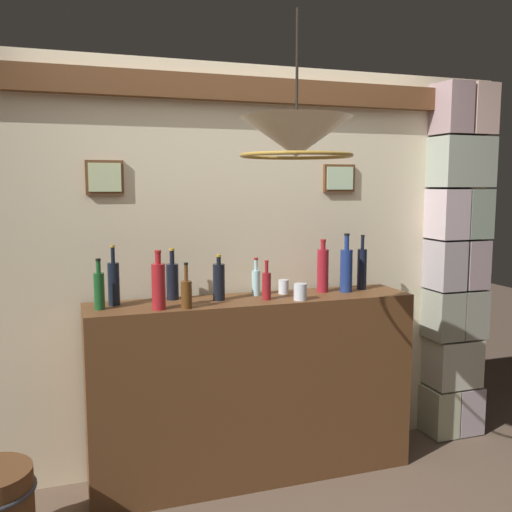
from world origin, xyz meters
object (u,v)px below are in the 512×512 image
(glass_tumbler_highball, at_px, (284,287))
(liquor_bottle_tequila, at_px, (362,268))
(liquor_bottle_mezcal, at_px, (114,283))
(glass_tumbler_rocks, at_px, (300,292))
(liquor_bottle_port, at_px, (159,285))
(liquor_bottle_scotch, at_px, (186,293))
(liquor_bottle_bourbon, at_px, (323,270))
(pendant_lamp, at_px, (296,139))
(liquor_bottle_sherry, at_px, (267,285))
(liquor_bottle_vodka, at_px, (256,281))
(liquor_bottle_brandy, at_px, (346,269))
(liquor_bottle_rye, at_px, (99,289))
(liquor_bottle_vermouth, at_px, (172,280))
(liquor_bottle_rum, at_px, (219,281))

(glass_tumbler_highball, bearing_deg, liquor_bottle_tequila, -2.25)
(liquor_bottle_mezcal, bearing_deg, glass_tumbler_rocks, -11.19)
(liquor_bottle_port, relative_size, glass_tumbler_rocks, 3.29)
(liquor_bottle_port, distance_m, liquor_bottle_scotch, 0.15)
(liquor_bottle_bourbon, height_order, pendant_lamp, pendant_lamp)
(liquor_bottle_tequila, xyz_separation_m, glass_tumbler_highball, (-0.51, 0.02, -0.09))
(liquor_bottle_sherry, height_order, glass_tumbler_highball, liquor_bottle_sherry)
(glass_tumbler_rocks, bearing_deg, liquor_bottle_vodka, 131.89)
(glass_tumbler_highball, relative_size, pendant_lamp, 0.14)
(liquor_bottle_scotch, bearing_deg, glass_tumbler_highball, 18.90)
(liquor_bottle_tequila, relative_size, liquor_bottle_brandy, 0.96)
(liquor_bottle_tequila, relative_size, liquor_bottle_rye, 1.27)
(liquor_bottle_rye, distance_m, liquor_bottle_mezcal, 0.12)
(glass_tumbler_highball, bearing_deg, liquor_bottle_vodka, 178.40)
(liquor_bottle_rye, relative_size, liquor_bottle_brandy, 0.75)
(liquor_bottle_rye, bearing_deg, pendant_lamp, -43.28)
(liquor_bottle_brandy, bearing_deg, liquor_bottle_port, -173.41)
(liquor_bottle_scotch, distance_m, liquor_bottle_bourbon, 0.90)
(glass_tumbler_highball, bearing_deg, liquor_bottle_vermouth, 176.37)
(glass_tumbler_rocks, bearing_deg, pendant_lamp, -115.02)
(glass_tumbler_rocks, bearing_deg, liquor_bottle_bourbon, 39.57)
(liquor_bottle_mezcal, xyz_separation_m, glass_tumbler_rocks, (1.00, -0.20, -0.08))
(liquor_bottle_bourbon, xyz_separation_m, liquor_bottle_vermouth, (-0.90, 0.06, -0.03))
(liquor_bottle_brandy, relative_size, liquor_bottle_rum, 1.37)
(liquor_bottle_port, distance_m, glass_tumbler_highball, 0.80)
(liquor_bottle_rye, distance_m, liquor_bottle_brandy, 1.44)
(liquor_bottle_bourbon, bearing_deg, glass_tumbler_highball, 175.09)
(liquor_bottle_rye, relative_size, liquor_bottle_vodka, 1.20)
(pendant_lamp, bearing_deg, liquor_bottle_bourbon, 57.53)
(liquor_bottle_mezcal, bearing_deg, liquor_bottle_port, -41.23)
(liquor_bottle_bourbon, xyz_separation_m, glass_tumbler_rocks, (-0.23, -0.19, -0.09))
(liquor_bottle_bourbon, distance_m, liquor_bottle_mezcal, 1.23)
(liquor_bottle_brandy, xyz_separation_m, glass_tumbler_rocks, (-0.36, -0.15, -0.09))
(liquor_bottle_bourbon, xyz_separation_m, pendant_lamp, (-0.52, -0.82, 0.70))
(liquor_bottle_vermouth, bearing_deg, liquor_bottle_port, -116.07)
(liquor_bottle_sherry, bearing_deg, liquor_bottle_vermouth, 160.75)
(liquor_bottle_sherry, bearing_deg, glass_tumbler_rocks, -23.11)
(liquor_bottle_mezcal, bearing_deg, liquor_bottle_bourbon, -0.53)
(liquor_bottle_brandy, relative_size, glass_tumbler_highball, 4.24)
(liquor_bottle_rye, relative_size, glass_tumbler_highball, 3.20)
(glass_tumbler_highball, bearing_deg, liquor_bottle_sherry, -139.41)
(glass_tumbler_highball, bearing_deg, glass_tumbler_rocks, -84.78)
(liquor_bottle_sherry, bearing_deg, liquor_bottle_rum, 165.33)
(glass_tumbler_rocks, bearing_deg, liquor_bottle_sherry, 156.89)
(liquor_bottle_vodka, height_order, glass_tumbler_highball, liquor_bottle_vodka)
(liquor_bottle_tequila, distance_m, liquor_bottle_scotch, 1.16)
(liquor_bottle_bourbon, distance_m, liquor_bottle_vodka, 0.42)
(liquor_bottle_bourbon, xyz_separation_m, liquor_bottle_rum, (-0.66, -0.04, -0.03))
(liquor_bottle_bourbon, bearing_deg, liquor_bottle_vermouth, 176.02)
(glass_tumbler_rocks, bearing_deg, liquor_bottle_port, 179.03)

